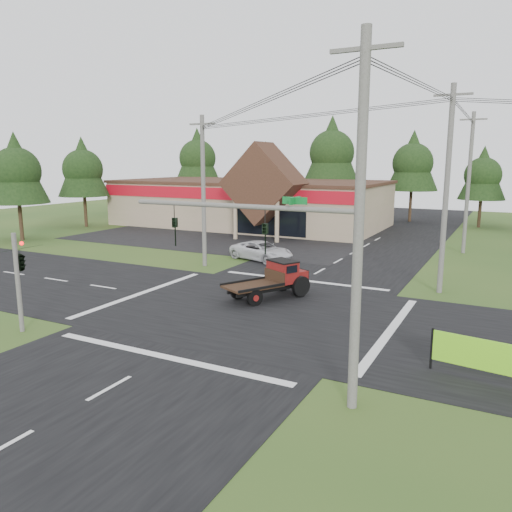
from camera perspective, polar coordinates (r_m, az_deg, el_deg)
The scene contains 21 objects.
ground at distance 25.40m, azimuth -0.59°, elevation -6.18°, with size 120.00×120.00×0.00m, color #2B4E1B.
road_ns at distance 25.40m, azimuth -0.59°, elevation -6.16°, with size 12.00×120.00×0.02m, color black.
road_ew at distance 25.40m, azimuth -0.59°, elevation -6.15°, with size 120.00×12.00×0.02m, color black.
parking_apron at distance 48.33m, azimuth -4.69°, elevation 1.98°, with size 28.00×14.00×0.02m, color black.
cvs_building at distance 57.96m, azimuth -0.59°, elevation 6.24°, with size 30.40×18.20×9.19m.
traffic_signal_mast at distance 15.32m, azimuth 5.44°, elevation -0.54°, with size 8.12×0.24×7.00m.
traffic_signal_corner at distance 23.92m, azimuth -25.48°, elevation 0.37°, with size 0.53×2.48×4.40m.
utility_pole_nr at distance 14.59m, azimuth 11.67°, elevation 3.54°, with size 2.00×0.30×11.00m.
utility_pole_nw at distance 35.32m, azimuth -6.04°, elevation 7.46°, with size 2.00×0.30×10.50m.
utility_pole_ne at distance 29.68m, azimuth 20.94°, elevation 7.15°, with size 2.00×0.30×11.50m.
utility_pole_n at distance 43.61m, azimuth 23.12°, elevation 7.76°, with size 2.00×0.30×11.20m.
tree_row_a at distance 74.10m, azimuth -6.71°, elevation 11.25°, with size 6.72×6.72×12.12m.
tree_row_b at distance 70.79m, azimuth 1.08°, elevation 10.25°, with size 5.60×5.60×10.10m.
tree_row_c at distance 66.02m, azimuth 8.66°, elevation 11.84°, with size 7.28×7.28×13.13m.
tree_row_d at distance 64.46m, azimuth 17.49°, elevation 10.30°, with size 6.16×6.16×11.11m.
tree_row_e at distance 61.55m, azimuth 24.51°, elevation 8.58°, with size 5.04×5.04×9.09m.
tree_side_w at distance 60.02m, azimuth -19.20°, elevation 9.56°, with size 5.60×5.60×10.10m.
tree_side_w_near at distance 52.00m, azimuth -25.73°, elevation 8.98°, with size 5.60×5.60×10.10m.
antique_flatbed_truck at distance 27.20m, azimuth 1.40°, elevation -2.77°, with size 1.88×4.93×2.06m, color #61120D, non-canonical shape.
roadside_banner at distance 18.92m, azimuth 25.97°, elevation -10.92°, with size 4.53×0.13×1.55m, color #79D91D, non-canonical shape.
white_pickup at distance 37.78m, azimuth 0.64°, elevation 0.59°, with size 2.36×5.12×1.42m, color silver.
Camera 1 is at (11.41, -21.44, 7.44)m, focal length 35.00 mm.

